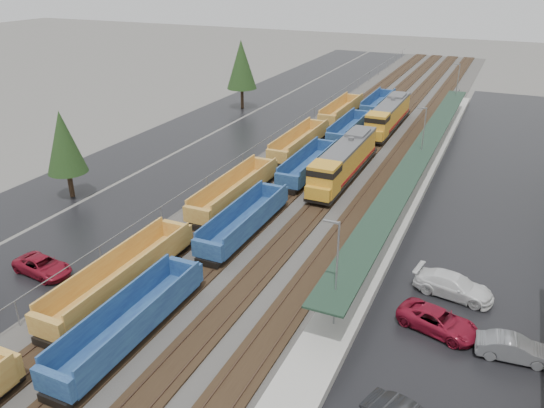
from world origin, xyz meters
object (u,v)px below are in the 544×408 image
at_px(well_string_yellow, 188,227).
at_px(parked_car_east_c, 453,286).
at_px(parked_car_east_e, 514,349).
at_px(locomotive_lead, 343,162).
at_px(parked_car_east_b, 438,321).
at_px(well_string_blue, 245,222).
at_px(locomotive_trail, 388,116).
at_px(parked_car_west_c, 43,266).

distance_m(well_string_yellow, parked_car_east_c, 22.00).
xyz_separation_m(well_string_yellow, parked_car_east_e, (26.19, -4.87, -0.47)).
height_order(locomotive_lead, parked_car_east_b, locomotive_lead).
xyz_separation_m(well_string_blue, parked_car_east_b, (17.61, -6.96, -0.46)).
xyz_separation_m(well_string_yellow, parked_car_east_b, (21.61, -3.98, -0.48)).
bearing_deg(locomotive_lead, parked_car_east_c, -52.40).
distance_m(well_string_blue, parked_car_east_b, 18.94).
relative_size(locomotive_trail, parked_car_east_b, 3.48).
xyz_separation_m(parked_car_west_c, parked_car_east_c, (29.10, 10.03, 0.13)).
bearing_deg(parked_car_east_b, well_string_blue, 84.93).
height_order(parked_car_west_c, parked_car_east_e, parked_car_east_e).
bearing_deg(locomotive_trail, well_string_blue, -96.20).
distance_m(parked_car_west_c, parked_car_east_c, 30.78).
distance_m(locomotive_lead, well_string_blue, 16.33).
bearing_deg(locomotive_trail, well_string_yellow, -101.37).
relative_size(well_string_blue, parked_car_east_e, 24.46).
bearing_deg(locomotive_trail, parked_car_east_e, -67.83).
bearing_deg(parked_car_east_c, parked_car_east_e, -133.97).
distance_m(locomotive_trail, well_string_blue, 37.03).
distance_m(well_string_yellow, parked_car_east_e, 26.65).
xyz_separation_m(well_string_blue, parked_car_east_e, (22.19, -7.85, -0.45)).
height_order(locomotive_lead, parked_car_east_e, locomotive_lead).
bearing_deg(parked_car_west_c, well_string_blue, -35.71).
xyz_separation_m(locomotive_trail, parked_car_east_e, (18.19, -44.65, -1.49)).
relative_size(well_string_blue, parked_car_east_c, 19.33).
bearing_deg(parked_car_east_b, locomotive_trail, 33.77).
bearing_deg(locomotive_trail, parked_car_east_c, -70.35).
height_order(parked_car_east_b, parked_car_east_e, parked_car_east_e).
bearing_deg(parked_car_east_c, locomotive_trail, 28.22).
height_order(well_string_blue, parked_car_east_c, well_string_blue).
xyz_separation_m(well_string_yellow, parked_car_east_c, (21.99, 0.61, -0.39)).
xyz_separation_m(well_string_yellow, parked_car_west_c, (-7.11, -9.42, -0.52)).
relative_size(locomotive_trail, parked_car_west_c, 3.69).
bearing_deg(parked_car_east_e, well_string_blue, 64.61).
relative_size(well_string_blue, parked_car_east_b, 20.72).
height_order(locomotive_lead, locomotive_trail, same).
height_order(well_string_yellow, parked_car_east_c, well_string_yellow).
height_order(locomotive_lead, well_string_blue, locomotive_lead).
bearing_deg(parked_car_east_c, parked_car_west_c, 117.59).
height_order(locomotive_trail, parked_car_east_e, locomotive_trail).
bearing_deg(locomotive_lead, locomotive_trail, 90.00).
relative_size(locomotive_trail, parked_car_east_e, 4.11).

